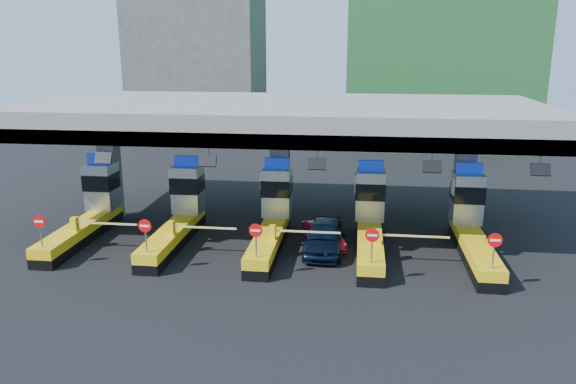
# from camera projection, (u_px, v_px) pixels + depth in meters

# --- Properties ---
(ground) EXTENTS (120.00, 120.00, 0.00)m
(ground) POSITION_uv_depth(u_px,v_px,m) (272.00, 243.00, 29.28)
(ground) COLOR black
(ground) RESTS_ON ground
(toll_canopy) EXTENTS (28.00, 12.09, 7.00)m
(toll_canopy) POSITION_uv_depth(u_px,v_px,m) (280.00, 119.00, 30.46)
(toll_canopy) COLOR slate
(toll_canopy) RESTS_ON ground
(toll_lane_far_left) EXTENTS (4.43, 8.00, 4.16)m
(toll_lane_far_left) POSITION_uv_depth(u_px,v_px,m) (91.00, 209.00, 30.40)
(toll_lane_far_left) COLOR black
(toll_lane_far_left) RESTS_ON ground
(toll_lane_left) EXTENTS (4.43, 8.00, 4.16)m
(toll_lane_left) POSITION_uv_depth(u_px,v_px,m) (180.00, 212.00, 29.79)
(toll_lane_left) COLOR black
(toll_lane_left) RESTS_ON ground
(toll_lane_center) EXTENTS (4.43, 8.00, 4.16)m
(toll_lane_center) POSITION_uv_depth(u_px,v_px,m) (273.00, 216.00, 29.18)
(toll_lane_center) COLOR black
(toll_lane_center) RESTS_ON ground
(toll_lane_right) EXTENTS (4.43, 8.00, 4.16)m
(toll_lane_right) POSITION_uv_depth(u_px,v_px,m) (370.00, 219.00, 28.58)
(toll_lane_right) COLOR black
(toll_lane_right) RESTS_ON ground
(toll_lane_far_right) EXTENTS (4.43, 8.00, 4.16)m
(toll_lane_far_right) POSITION_uv_depth(u_px,v_px,m) (471.00, 223.00, 27.97)
(toll_lane_far_right) COLOR black
(toll_lane_far_right) RESTS_ON ground
(bg_building_scaffold) EXTENTS (18.00, 12.00, 28.00)m
(bg_building_scaffold) POSITION_uv_depth(u_px,v_px,m) (442.00, 2.00, 54.92)
(bg_building_scaffold) COLOR #1E5926
(bg_building_scaffold) RESTS_ON ground
(bg_building_concrete) EXTENTS (14.00, 10.00, 18.00)m
(bg_building_concrete) POSITION_uv_depth(u_px,v_px,m) (198.00, 53.00, 63.19)
(bg_building_concrete) COLOR #4C4C49
(bg_building_concrete) RESTS_ON ground
(van) EXTENTS (2.00, 4.71, 1.59)m
(van) POSITION_uv_depth(u_px,v_px,m) (325.00, 236.00, 27.89)
(van) COLOR black
(van) RESTS_ON ground
(red_car) EXTENTS (2.55, 3.82, 1.19)m
(red_car) POSITION_uv_depth(u_px,v_px,m) (323.00, 235.00, 28.65)
(red_car) COLOR maroon
(red_car) RESTS_ON ground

